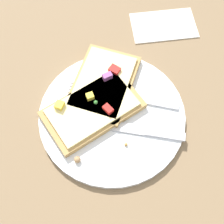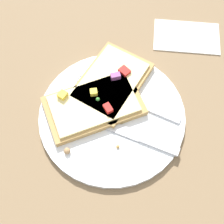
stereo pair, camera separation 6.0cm
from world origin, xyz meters
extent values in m
plane|color=#7F6647|center=(0.00, 0.00, 0.00)|extent=(4.00, 4.00, 0.00)
cylinder|color=white|center=(0.00, 0.00, 0.01)|extent=(0.29, 0.29, 0.01)
cube|color=silver|center=(-0.07, -0.02, 0.01)|extent=(0.14, 0.06, 0.01)
cube|color=silver|center=(0.02, -0.05, 0.01)|extent=(0.06, 0.04, 0.01)
cube|color=silver|center=(0.06, -0.08, 0.01)|extent=(0.03, 0.01, 0.00)
cube|color=silver|center=(0.06, -0.07, 0.01)|extent=(0.03, 0.01, 0.00)
cube|color=silver|center=(0.07, -0.06, 0.01)|extent=(0.03, 0.01, 0.00)
cube|color=silver|center=(0.07, -0.06, 0.01)|extent=(0.03, 0.01, 0.00)
cube|color=silver|center=(-0.09, 0.06, 0.01)|extent=(0.08, 0.04, 0.01)
cube|color=silver|center=(0.00, 0.03, 0.01)|extent=(0.12, 0.06, 0.00)
cube|color=tan|center=(0.04, -0.01, 0.02)|extent=(0.21, 0.18, 0.01)
cube|color=beige|center=(0.04, -0.01, 0.03)|extent=(0.19, 0.16, 0.01)
cube|color=#934C8E|center=(0.00, -0.07, 0.04)|extent=(0.02, 0.02, 0.01)
cube|color=red|center=(0.01, 0.00, 0.04)|extent=(0.02, 0.02, 0.01)
cube|color=yellow|center=(0.04, -0.03, 0.04)|extent=(0.02, 0.02, 0.01)
cube|color=yellow|center=(0.10, -0.02, 0.04)|extent=(0.02, 0.02, 0.01)
cube|color=tan|center=(0.01, -0.07, 0.02)|extent=(0.17, 0.20, 0.01)
cube|color=beige|center=(0.01, -0.07, 0.03)|extent=(0.15, 0.17, 0.01)
sphere|color=#388433|center=(0.03, -0.02, 0.04)|extent=(0.01, 0.01, 0.01)
cube|color=red|center=(-0.02, -0.09, 0.04)|extent=(0.03, 0.03, 0.01)
sphere|color=#BF8D45|center=(-0.02, 0.07, 0.02)|extent=(0.01, 0.01, 0.01)
sphere|color=tan|center=(0.05, 0.02, 0.02)|extent=(0.01, 0.01, 0.01)
sphere|color=tan|center=(0.03, -0.03, 0.02)|extent=(0.01, 0.01, 0.01)
sphere|color=#C28149|center=(0.04, -0.03, 0.02)|extent=(0.01, 0.01, 0.01)
sphere|color=tan|center=(0.07, 0.08, 0.02)|extent=(0.01, 0.01, 0.01)
cube|color=white|center=(-0.15, -0.22, 0.00)|extent=(0.15, 0.09, 0.01)
camera|label=1|loc=(0.03, 0.26, 0.56)|focal=50.00mm
camera|label=2|loc=(-0.03, 0.26, 0.56)|focal=50.00mm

